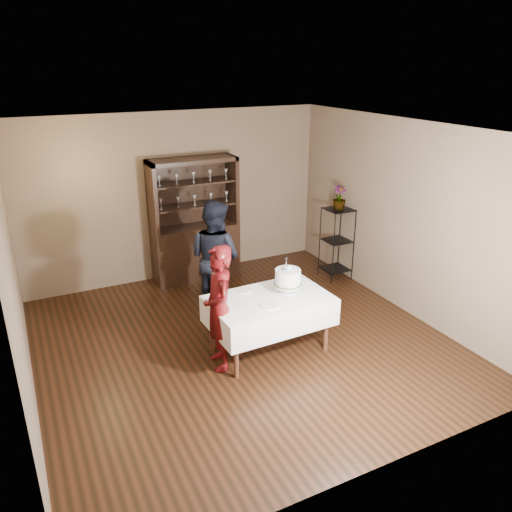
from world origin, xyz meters
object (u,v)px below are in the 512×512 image
object	(u,v)px
china_hutch	(195,239)
potted_plant	(339,198)
cake	(288,278)
man	(215,257)
cake_table	(269,310)
woman	(219,308)
plant_etagere	(337,240)

from	to	relation	value
china_hutch	potted_plant	xyz separation A→B (m)	(2.06, -1.07, 0.71)
cake	man	bearing A→B (deg)	109.22
cake_table	woman	distance (m)	0.70
china_hutch	potted_plant	size ratio (longest dim) A/B	5.26
cake_table	man	xyz separation A→B (m)	(-0.18, 1.31, 0.27)
china_hutch	woman	xyz separation A→B (m)	(-0.65, -2.61, 0.10)
man	plant_etagere	bearing A→B (deg)	-115.01
cake	potted_plant	distance (m)	2.36
woman	cake	distance (m)	0.95
cake_table	woman	bearing A→B (deg)	-177.74
china_hutch	cake	size ratio (longest dim) A/B	4.12
woman	cake	world-z (taller)	woman
cake_table	man	distance (m)	1.35
cake_table	cake	size ratio (longest dim) A/B	3.07
potted_plant	china_hutch	bearing A→B (deg)	152.59
plant_etagere	woman	distance (m)	3.14
woman	cake	bearing A→B (deg)	102.02
man	potted_plant	xyz separation A→B (m)	(2.23, 0.20, 0.55)
woman	cake	size ratio (longest dim) A/B	3.13
woman	man	world-z (taller)	man
cake_table	woman	world-z (taller)	woman
potted_plant	man	bearing A→B (deg)	-174.90
plant_etagere	cake_table	distance (m)	2.57
china_hutch	cake	world-z (taller)	china_hutch
man	cake_table	bearing A→B (deg)	157.16
china_hutch	cake	bearing A→B (deg)	-83.63
cake	china_hutch	bearing A→B (deg)	96.37
cake_table	woman	xyz separation A→B (m)	(-0.67, -0.03, 0.20)
woman	man	size ratio (longest dim) A/B	0.92
china_hutch	cake_table	distance (m)	2.58
woman	potted_plant	size ratio (longest dim) A/B	4.00
man	potted_plant	bearing A→B (deg)	-115.46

